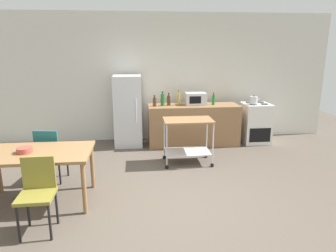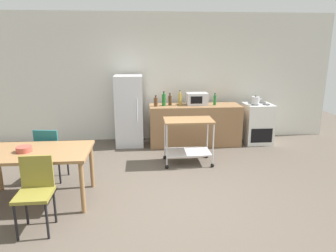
{
  "view_description": "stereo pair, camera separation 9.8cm",
  "coord_description": "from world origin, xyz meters",
  "px_view_note": "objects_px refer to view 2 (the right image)",
  "views": [
    {
      "loc": [
        -0.35,
        -3.96,
        2.13
      ],
      "look_at": [
        0.18,
        1.2,
        0.8
      ],
      "focal_mm": 32.75,
      "sensor_mm": 36.0,
      "label": 1
    },
    {
      "loc": [
        -0.25,
        -3.96,
        2.13
      ],
      "look_at": [
        0.18,
        1.2,
        0.8
      ],
      "focal_mm": 32.75,
      "sensor_mm": 36.0,
      "label": 2
    }
  ],
  "objects_px": {
    "bottle_hot_sauce": "(156,102)",
    "fruit_bowl": "(24,149)",
    "kitchen_cart": "(188,134)",
    "chair_olive": "(35,189)",
    "bottle_sparkling_water": "(215,100)",
    "chair_teal": "(50,151)",
    "stove_oven": "(257,123)",
    "refrigerator": "(129,111)",
    "bottle_sesame_oil": "(180,99)",
    "bottle_olive_oil": "(164,100)",
    "kettle": "(255,100)",
    "dining_table": "(35,156)",
    "bottle_wine": "(170,100)",
    "microwave": "(197,99)"
  },
  "relations": [
    {
      "from": "stove_oven",
      "to": "dining_table",
      "type": "bearing_deg",
      "value": -149.19
    },
    {
      "from": "kettle",
      "to": "fruit_bowl",
      "type": "bearing_deg",
      "value": -150.05
    },
    {
      "from": "chair_olive",
      "to": "bottle_sparkling_water",
      "type": "xyz_separation_m",
      "value": [
        2.87,
        3.14,
        0.49
      ]
    },
    {
      "from": "kitchen_cart",
      "to": "kettle",
      "type": "distance_m",
      "value": 2.01
    },
    {
      "from": "bottle_hot_sauce",
      "to": "bottle_olive_oil",
      "type": "xyz_separation_m",
      "value": [
        0.18,
        0.06,
        0.03
      ]
    },
    {
      "from": "dining_table",
      "to": "bottle_wine",
      "type": "distance_m",
      "value": 3.25
    },
    {
      "from": "kitchen_cart",
      "to": "stove_oven",
      "type": "bearing_deg",
      "value": 33.27
    },
    {
      "from": "dining_table",
      "to": "microwave",
      "type": "relative_size",
      "value": 3.26
    },
    {
      "from": "kitchen_cart",
      "to": "bottle_sesame_oil",
      "type": "relative_size",
      "value": 2.81
    },
    {
      "from": "bottle_sesame_oil",
      "to": "fruit_bowl",
      "type": "relative_size",
      "value": 1.55
    },
    {
      "from": "refrigerator",
      "to": "kettle",
      "type": "relative_size",
      "value": 6.47
    },
    {
      "from": "fruit_bowl",
      "to": "kettle",
      "type": "relative_size",
      "value": 0.87
    },
    {
      "from": "bottle_wine",
      "to": "bottle_olive_oil",
      "type": "bearing_deg",
      "value": -162.29
    },
    {
      "from": "bottle_olive_oil",
      "to": "bottle_sparkling_water",
      "type": "height_order",
      "value": "bottle_olive_oil"
    },
    {
      "from": "bottle_olive_oil",
      "to": "microwave",
      "type": "height_order",
      "value": "bottle_olive_oil"
    },
    {
      "from": "bottle_olive_oil",
      "to": "bottle_sesame_oil",
      "type": "relative_size",
      "value": 0.96
    },
    {
      "from": "chair_olive",
      "to": "bottle_wine",
      "type": "distance_m",
      "value": 3.73
    },
    {
      "from": "refrigerator",
      "to": "bottle_sparkling_water",
      "type": "relative_size",
      "value": 5.86
    },
    {
      "from": "chair_teal",
      "to": "fruit_bowl",
      "type": "distance_m",
      "value": 0.76
    },
    {
      "from": "dining_table",
      "to": "bottle_olive_oil",
      "type": "bearing_deg",
      "value": 51.01
    },
    {
      "from": "stove_oven",
      "to": "bottle_wine",
      "type": "relative_size",
      "value": 3.38
    },
    {
      "from": "chair_olive",
      "to": "bottle_wine",
      "type": "height_order",
      "value": "bottle_wine"
    },
    {
      "from": "refrigerator",
      "to": "bottle_sesame_oil",
      "type": "relative_size",
      "value": 4.78
    },
    {
      "from": "chair_olive",
      "to": "bottle_olive_oil",
      "type": "xyz_separation_m",
      "value": [
        1.74,
        3.13,
        0.51
      ]
    },
    {
      "from": "bottle_sparkling_water",
      "to": "chair_teal",
      "type": "bearing_deg",
      "value": -150.63
    },
    {
      "from": "bottle_hot_sauce",
      "to": "bottle_olive_oil",
      "type": "distance_m",
      "value": 0.19
    },
    {
      "from": "chair_teal",
      "to": "bottle_wine",
      "type": "height_order",
      "value": "bottle_wine"
    },
    {
      "from": "bottle_hot_sauce",
      "to": "fruit_bowl",
      "type": "distance_m",
      "value": 3.06
    },
    {
      "from": "chair_olive",
      "to": "stove_oven",
      "type": "xyz_separation_m",
      "value": [
        3.88,
        3.16,
        -0.07
      ]
    },
    {
      "from": "stove_oven",
      "to": "bottle_sparkling_water",
      "type": "bearing_deg",
      "value": -178.64
    },
    {
      "from": "chair_teal",
      "to": "fruit_bowl",
      "type": "xyz_separation_m",
      "value": [
        -0.13,
        -0.7,
        0.27
      ]
    },
    {
      "from": "bottle_olive_oil",
      "to": "bottle_wine",
      "type": "bearing_deg",
      "value": 17.71
    },
    {
      "from": "refrigerator",
      "to": "kettle",
      "type": "bearing_deg",
      "value": -3.7
    },
    {
      "from": "stove_oven",
      "to": "fruit_bowl",
      "type": "distance_m",
      "value": 4.91
    },
    {
      "from": "bottle_hot_sauce",
      "to": "bottle_sesame_oil",
      "type": "distance_m",
      "value": 0.55
    },
    {
      "from": "chair_teal",
      "to": "refrigerator",
      "type": "xyz_separation_m",
      "value": [
        1.2,
        1.84,
        0.26
      ]
    },
    {
      "from": "bottle_sparkling_water",
      "to": "dining_table",
      "type": "bearing_deg",
      "value": -141.88
    },
    {
      "from": "kitchen_cart",
      "to": "chair_olive",
      "type": "bearing_deg",
      "value": -136.62
    },
    {
      "from": "bottle_wine",
      "to": "stove_oven",
      "type": "bearing_deg",
      "value": -0.55
    },
    {
      "from": "bottle_wine",
      "to": "bottle_hot_sauce",
      "type": "bearing_deg",
      "value": -162.28
    },
    {
      "from": "bottle_sesame_oil",
      "to": "microwave",
      "type": "height_order",
      "value": "bottle_sesame_oil"
    },
    {
      "from": "kitchen_cart",
      "to": "bottle_sesame_oil",
      "type": "distance_m",
      "value": 1.26
    },
    {
      "from": "chair_olive",
      "to": "kettle",
      "type": "height_order",
      "value": "kettle"
    },
    {
      "from": "dining_table",
      "to": "bottle_sesame_oil",
      "type": "xyz_separation_m",
      "value": [
        2.32,
        2.46,
        0.36
      ]
    },
    {
      "from": "bottle_sesame_oil",
      "to": "kettle",
      "type": "bearing_deg",
      "value": -3.93
    },
    {
      "from": "chair_teal",
      "to": "refrigerator",
      "type": "distance_m",
      "value": 2.22
    },
    {
      "from": "dining_table",
      "to": "microwave",
      "type": "xyz_separation_m",
      "value": [
        2.7,
        2.5,
        0.36
      ]
    },
    {
      "from": "bottle_hot_sauce",
      "to": "kettle",
      "type": "distance_m",
      "value": 2.2
    },
    {
      "from": "bottle_olive_oil",
      "to": "dining_table",
      "type": "bearing_deg",
      "value": -128.99
    },
    {
      "from": "refrigerator",
      "to": "bottle_olive_oil",
      "type": "relative_size",
      "value": 4.97
    }
  ]
}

